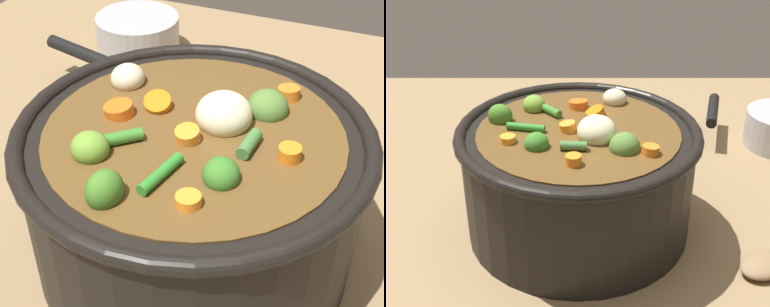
{
  "view_description": "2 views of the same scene",
  "coord_description": "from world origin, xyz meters",
  "views": [
    {
      "loc": [
        0.15,
        -0.37,
        0.43
      ],
      "look_at": [
        -0.01,
        0.01,
        0.11
      ],
      "focal_mm": 54.89,
      "sensor_mm": 36.0,
      "label": 1
    },
    {
      "loc": [
        0.61,
        -0.0,
        0.45
      ],
      "look_at": [
        0.01,
        -0.0,
        0.12
      ],
      "focal_mm": 51.6,
      "sensor_mm": 36.0,
      "label": 2
    }
  ],
  "objects": [
    {
      "name": "cooking_pot",
      "position": [
        0.0,
        0.0,
        0.08
      ],
      "size": [
        0.31,
        0.31,
        0.17
      ],
      "color": "black",
      "rests_on": "ground_plane"
    },
    {
      "name": "ground_plane",
      "position": [
        0.0,
        0.0,
        0.0
      ],
      "size": [
        1.1,
        1.1,
        0.0
      ],
      "primitive_type": "plane",
      "color": "#8C704C"
    }
  ]
}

